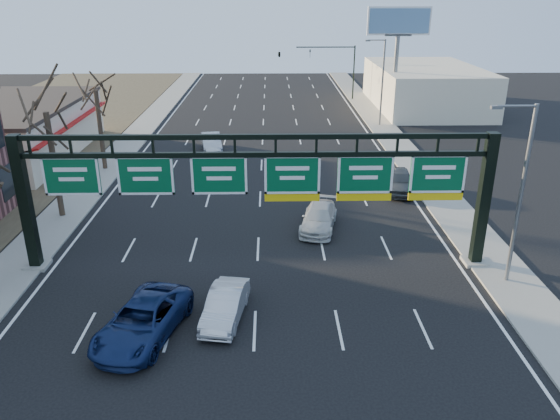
{
  "coord_description": "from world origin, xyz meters",
  "views": [
    {
      "loc": [
        0.72,
        -17.96,
        13.71
      ],
      "look_at": [
        1.21,
        7.96,
        3.2
      ],
      "focal_mm": 35.0,
      "sensor_mm": 36.0,
      "label": 1
    }
  ],
  "objects_px": {
    "car_blue_suv": "(143,321)",
    "car_white_wagon": "(319,218)",
    "sign_gantry": "(259,184)",
    "car_silver_sedan": "(225,305)"
  },
  "relations": [
    {
      "from": "car_blue_suv",
      "to": "car_white_wagon",
      "type": "height_order",
      "value": "car_blue_suv"
    },
    {
      "from": "sign_gantry",
      "to": "car_blue_suv",
      "type": "distance_m",
      "value": 8.87
    },
    {
      "from": "sign_gantry",
      "to": "car_silver_sedan",
      "type": "relative_size",
      "value": 5.86
    },
    {
      "from": "sign_gantry",
      "to": "car_white_wagon",
      "type": "height_order",
      "value": "sign_gantry"
    },
    {
      "from": "car_silver_sedan",
      "to": "car_white_wagon",
      "type": "distance_m",
      "value": 11.08
    },
    {
      "from": "car_silver_sedan",
      "to": "car_white_wagon",
      "type": "height_order",
      "value": "car_white_wagon"
    },
    {
      "from": "car_blue_suv",
      "to": "car_silver_sedan",
      "type": "xyz_separation_m",
      "value": [
        3.37,
        1.28,
        -0.09
      ]
    },
    {
      "from": "car_blue_suv",
      "to": "car_silver_sedan",
      "type": "relative_size",
      "value": 1.35
    },
    {
      "from": "car_silver_sedan",
      "to": "car_white_wagon",
      "type": "relative_size",
      "value": 0.87
    },
    {
      "from": "car_blue_suv",
      "to": "car_silver_sedan",
      "type": "distance_m",
      "value": 3.61
    }
  ]
}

